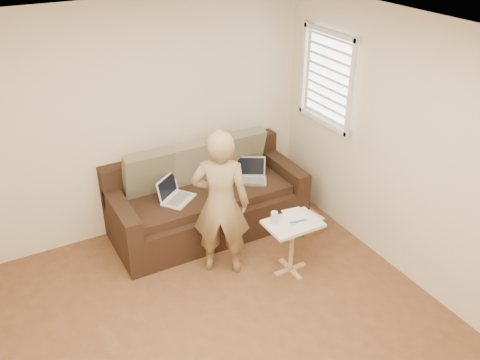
% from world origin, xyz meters
% --- Properties ---
extents(floor, '(4.50, 4.50, 0.00)m').
position_xyz_m(floor, '(0.00, 0.00, 0.00)').
color(floor, '#54321F').
rests_on(floor, ground).
extents(ceiling, '(4.50, 4.50, 0.00)m').
position_xyz_m(ceiling, '(0.00, 0.00, 2.60)').
color(ceiling, white).
rests_on(ceiling, wall_back).
extents(wall_back, '(4.00, 0.00, 4.00)m').
position_xyz_m(wall_back, '(0.00, 2.25, 1.30)').
color(wall_back, beige).
rests_on(wall_back, ground).
extents(wall_right, '(0.00, 4.50, 4.50)m').
position_xyz_m(wall_right, '(2.00, 0.00, 1.30)').
color(wall_right, beige).
rests_on(wall_right, ground).
extents(window_blinds, '(0.12, 0.88, 1.08)m').
position_xyz_m(window_blinds, '(1.95, 1.50, 1.70)').
color(window_blinds, white).
rests_on(window_blinds, wall_right).
extents(sofa, '(2.20, 0.95, 0.85)m').
position_xyz_m(sofa, '(0.59, 1.77, 0.42)').
color(sofa, black).
rests_on(sofa, ground).
extents(pillow_left, '(0.55, 0.29, 0.57)m').
position_xyz_m(pillow_left, '(-0.01, 2.00, 0.79)').
color(pillow_left, brown).
rests_on(pillow_left, sofa).
extents(pillow_mid, '(0.55, 0.27, 0.57)m').
position_xyz_m(pillow_mid, '(0.54, 2.00, 0.79)').
color(pillow_mid, '#6C634D').
rests_on(pillow_mid, sofa).
extents(pillow_right, '(0.55, 0.28, 0.57)m').
position_xyz_m(pillow_right, '(1.14, 1.99, 0.79)').
color(pillow_right, brown).
rests_on(pillow_right, sofa).
extents(laptop_silver, '(0.44, 0.41, 0.24)m').
position_xyz_m(laptop_silver, '(1.12, 1.72, 0.52)').
color(laptop_silver, '#B7BABC').
rests_on(laptop_silver, sofa).
extents(laptop_white, '(0.45, 0.43, 0.26)m').
position_xyz_m(laptop_white, '(0.21, 1.73, 0.52)').
color(laptop_white, white).
rests_on(laptop_white, sofa).
extents(person, '(0.70, 0.64, 1.59)m').
position_xyz_m(person, '(0.39, 1.05, 0.79)').
color(person, olive).
rests_on(person, ground).
extents(side_table, '(0.55, 0.38, 0.60)m').
position_xyz_m(side_table, '(1.00, 0.67, 0.30)').
color(side_table, silver).
rests_on(side_table, ground).
extents(drinking_glass, '(0.07, 0.07, 0.12)m').
position_xyz_m(drinking_glass, '(0.83, 0.76, 0.66)').
color(drinking_glass, silver).
rests_on(drinking_glass, side_table).
extents(scissors, '(0.19, 0.13, 0.02)m').
position_xyz_m(scissors, '(1.05, 0.64, 0.61)').
color(scissors, silver).
rests_on(scissors, side_table).
extents(paper_on_table, '(0.25, 0.33, 0.00)m').
position_xyz_m(paper_on_table, '(1.09, 0.74, 0.60)').
color(paper_on_table, white).
rests_on(paper_on_table, side_table).
extents(striped_box, '(0.30, 0.30, 0.19)m').
position_xyz_m(striped_box, '(1.59, 1.20, 0.09)').
color(striped_box, red).
rests_on(striped_box, ground).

